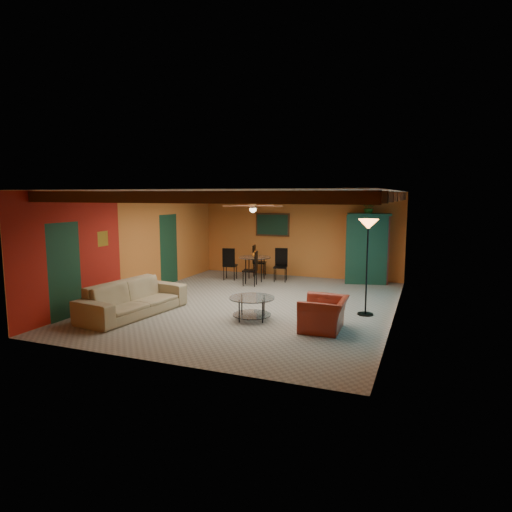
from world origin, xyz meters
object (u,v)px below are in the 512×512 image
at_px(armoire, 368,249).
at_px(dining_table, 255,264).
at_px(sofa, 133,298).
at_px(potted_plant, 369,207).
at_px(vase, 255,245).
at_px(armchair, 324,314).
at_px(floor_lamp, 367,267).
at_px(coffee_table, 252,308).

bearing_deg(armoire, dining_table, -177.43).
relative_size(sofa, dining_table, 1.30).
bearing_deg(sofa, potted_plant, -30.26).
bearing_deg(vase, armoire, 15.34).
distance_m(dining_table, armoire, 3.41).
bearing_deg(dining_table, potted_plant, 15.34).
bearing_deg(armchair, floor_lamp, 154.82).
bearing_deg(coffee_table, armoire, 70.61).
bearing_deg(potted_plant, dining_table, -164.66).
relative_size(armchair, dining_table, 0.51).
bearing_deg(armoire, sofa, -140.69).
height_order(armoire, floor_lamp, floor_lamp).
xyz_separation_m(armchair, floor_lamp, (0.61, 1.41, 0.74)).
xyz_separation_m(sofa, coffee_table, (2.56, 0.59, -0.12)).
bearing_deg(armchair, dining_table, -145.44).
bearing_deg(dining_table, sofa, -102.73).
bearing_deg(vase, sofa, -102.73).
distance_m(armchair, dining_table, 5.21).
relative_size(dining_table, armoire, 0.96).
bearing_deg(vase, armchair, -53.55).
relative_size(armchair, armoire, 0.49).
xyz_separation_m(sofa, armoire, (4.30, 5.52, 0.64)).
height_order(armchair, dining_table, dining_table).
xyz_separation_m(sofa, vase, (1.05, 4.62, 0.74)).
relative_size(sofa, vase, 13.13).
distance_m(sofa, floor_lamp, 5.14).
xyz_separation_m(armoire, floor_lamp, (0.45, -3.67, 0.05)).
distance_m(armoire, vase, 3.37).
bearing_deg(dining_table, armoire, 15.34).
bearing_deg(vase, floor_lamp, -36.85).
bearing_deg(floor_lamp, armchair, -113.29).
xyz_separation_m(armoire, potted_plant, (0.00, 0.00, 1.24)).
distance_m(armchair, potted_plant, 5.44).
relative_size(armoire, floor_lamp, 0.95).
bearing_deg(dining_table, floor_lamp, -36.85).
height_order(armchair, armoire, armoire).
bearing_deg(vase, dining_table, 0.00).
bearing_deg(potted_plant, floor_lamp, -83.00).
bearing_deg(potted_plant, armoire, 0.00).
height_order(armoire, vase, armoire).
height_order(floor_lamp, vase, floor_lamp).
height_order(coffee_table, dining_table, dining_table).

